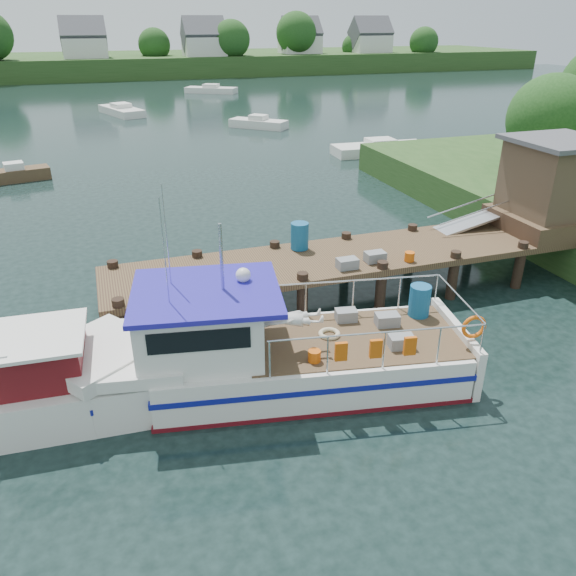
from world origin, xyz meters
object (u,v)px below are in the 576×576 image
object	(u,v)px
dock	(488,212)
moored_d	(121,110)
moored_far	(211,90)
moored_b	(258,123)
work_boat	(3,394)
moored_c	(380,148)
lobster_boat	(256,354)
moored_rowboat	(15,174)

from	to	relation	value
dock	moored_d	distance (m)	41.91
moored_far	moored_b	bearing A→B (deg)	-76.50
moored_b	work_boat	bearing A→B (deg)	-106.83
dock	moored_c	size ratio (longest dim) A/B	2.63
moored_c	lobster_boat	bearing A→B (deg)	-110.72
lobster_boat	moored_b	size ratio (longest dim) A/B	2.28
dock	lobster_boat	size ratio (longest dim) A/B	1.62
moored_b	moored_far	bearing A→B (deg)	95.04
lobster_boat	moored_b	world-z (taller)	lobster_boat
work_boat	moored_far	world-z (taller)	work_boat
lobster_boat	moored_c	distance (m)	26.58
moored_rowboat	moored_d	world-z (taller)	moored_d
lobster_boat	moored_b	xyz separation A→B (m)	(9.80, 34.01, -0.51)
work_boat	moored_c	xyz separation A→B (m)	(20.23, 21.62, -0.30)
moored_rowboat	moored_far	size ratio (longest dim) A/B	0.59
work_boat	moored_rowboat	bearing A→B (deg)	97.82
moored_far	moored_d	xyz separation A→B (m)	(-11.22, -13.84, 0.00)
lobster_boat	moored_b	bearing A→B (deg)	84.09
moored_far	moored_d	distance (m)	17.81
moored_rowboat	moored_c	bearing A→B (deg)	17.35
moored_far	moored_d	bearing A→B (deg)	-112.73
moored_rowboat	lobster_boat	bearing A→B (deg)	-53.94
moored_b	moored_c	size ratio (longest dim) A/B	0.71
lobster_boat	work_boat	size ratio (longest dim) A/B	1.28
moored_rowboat	moored_far	distance (m)	40.41
moored_c	dock	bearing A→B (deg)	-94.15
moored_b	moored_d	bearing A→B (deg)	141.05
moored_far	moored_c	bearing A→B (deg)	-67.94
dock	moored_c	distance (m)	19.24
moored_d	moored_b	bearing A→B (deg)	-35.60
dock	moored_b	distance (m)	30.23
dock	moored_d	bearing A→B (deg)	102.85
moored_far	moored_d	world-z (taller)	moored_d
work_boat	moored_c	distance (m)	29.61
work_boat	lobster_boat	bearing A→B (deg)	-2.22
work_boat	moored_d	distance (m)	44.45
moored_far	moored_b	size ratio (longest dim) A/B	1.38
moored_d	moored_rowboat	bearing A→B (deg)	-96.42
dock	moored_c	world-z (taller)	dock
dock	moored_d	xyz separation A→B (m)	(-9.31, 40.82, -1.86)
moored_rowboat	moored_c	xyz separation A→B (m)	(21.93, -0.30, -0.01)
work_boat	moored_rowboat	world-z (taller)	work_boat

